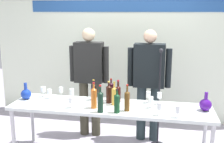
{
  "coord_description": "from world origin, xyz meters",
  "views": [
    {
      "loc": [
        0.65,
        -3.25,
        1.94
      ],
      "look_at": [
        0.0,
        0.15,
        1.17
      ],
      "focal_mm": 43.51,
      "sensor_mm": 36.0,
      "label": 1
    }
  ],
  "objects_px": {
    "wine_glass_left_1": "(61,90)",
    "wine_glass_right_2": "(159,106)",
    "wine_bottle_2": "(118,93)",
    "wine_glass_right_1": "(178,110)",
    "display_table": "(110,110)",
    "wine_glass_left_0": "(43,90)",
    "wine_glass_left_2": "(72,92)",
    "wine_bottle_3": "(117,102)",
    "decanter_blue_right": "(205,104)",
    "wine_bottle_1": "(114,95)",
    "wine_glass_right_3": "(148,95)",
    "wine_bottle_7": "(111,91)",
    "wine_glass_right_4": "(159,96)",
    "wine_bottle_0": "(100,101)",
    "wine_bottle_5": "(94,97)",
    "decanter_blue_left": "(26,94)",
    "wine_glass_left_4": "(71,100)",
    "presenter_right": "(149,78)",
    "microphone_stand": "(158,115)",
    "wine_bottle_4": "(94,91)",
    "wine_glass_left_3": "(49,92)",
    "wine_bottle_8": "(109,93)",
    "presenter_left": "(89,75)",
    "wine_bottle_6": "(127,100)",
    "wine_glass_right_0": "(151,100)"
  },
  "relations": [
    {
      "from": "wine_bottle_4",
      "to": "wine_glass_right_4",
      "type": "bearing_deg",
      "value": -0.29
    },
    {
      "from": "wine_bottle_3",
      "to": "wine_bottle_8",
      "type": "xyz_separation_m",
      "value": [
        -0.17,
        0.33,
        0.0
      ]
    },
    {
      "from": "wine_bottle_5",
      "to": "wine_glass_right_3",
      "type": "distance_m",
      "value": 0.73
    },
    {
      "from": "wine_glass_right_4",
      "to": "microphone_stand",
      "type": "relative_size",
      "value": 0.11
    },
    {
      "from": "display_table",
      "to": "wine_bottle_4",
      "type": "bearing_deg",
      "value": 143.66
    },
    {
      "from": "wine_glass_left_4",
      "to": "wine_glass_right_0",
      "type": "bearing_deg",
      "value": 10.77
    },
    {
      "from": "decanter_blue_right",
      "to": "wine_bottle_3",
      "type": "height_order",
      "value": "wine_bottle_3"
    },
    {
      "from": "wine_glass_left_1",
      "to": "wine_glass_right_2",
      "type": "distance_m",
      "value": 1.45
    },
    {
      "from": "decanter_blue_right",
      "to": "wine_glass_left_0",
      "type": "relative_size",
      "value": 1.59
    },
    {
      "from": "decanter_blue_left",
      "to": "wine_glass_left_3",
      "type": "height_order",
      "value": "decanter_blue_left"
    },
    {
      "from": "wine_glass_right_3",
      "to": "wine_glass_right_1",
      "type": "bearing_deg",
      "value": -51.64
    },
    {
      "from": "wine_glass_right_2",
      "to": "decanter_blue_right",
      "type": "bearing_deg",
      "value": 24.86
    },
    {
      "from": "wine_bottle_3",
      "to": "decanter_blue_right",
      "type": "bearing_deg",
      "value": 14.25
    },
    {
      "from": "wine_bottle_2",
      "to": "wine_bottle_1",
      "type": "bearing_deg",
      "value": -105.12
    },
    {
      "from": "wine_bottle_8",
      "to": "microphone_stand",
      "type": "distance_m",
      "value": 0.85
    },
    {
      "from": "wine_bottle_5",
      "to": "wine_glass_right_4",
      "type": "bearing_deg",
      "value": 20.68
    },
    {
      "from": "wine_bottle_2",
      "to": "wine_glass_right_4",
      "type": "bearing_deg",
      "value": 2.45
    },
    {
      "from": "wine_glass_left_1",
      "to": "wine_glass_right_2",
      "type": "bearing_deg",
      "value": -17.5
    },
    {
      "from": "display_table",
      "to": "wine_glass_left_1",
      "type": "xyz_separation_m",
      "value": [
        -0.75,
        0.23,
        0.16
      ]
    },
    {
      "from": "decanter_blue_left",
      "to": "wine_glass_left_3",
      "type": "relative_size",
      "value": 1.75
    },
    {
      "from": "decanter_blue_left",
      "to": "wine_glass_left_4",
      "type": "bearing_deg",
      "value": -16.55
    },
    {
      "from": "wine_bottle_6",
      "to": "wine_glass_left_4",
      "type": "relative_size",
      "value": 2.34
    },
    {
      "from": "wine_bottle_7",
      "to": "wine_glass_right_4",
      "type": "relative_size",
      "value": 1.95
    },
    {
      "from": "decanter_blue_right",
      "to": "wine_glass_left_1",
      "type": "height_order",
      "value": "decanter_blue_right"
    },
    {
      "from": "display_table",
      "to": "wine_glass_left_3",
      "type": "xyz_separation_m",
      "value": [
        -0.88,
        0.14,
        0.15
      ]
    },
    {
      "from": "wine_bottle_1",
      "to": "wine_bottle_0",
      "type": "bearing_deg",
      "value": -111.86
    },
    {
      "from": "decanter_blue_left",
      "to": "wine_bottle_2",
      "type": "bearing_deg",
      "value": 5.28
    },
    {
      "from": "wine_bottle_5",
      "to": "wine_glass_right_4",
      "type": "distance_m",
      "value": 0.86
    },
    {
      "from": "decanter_blue_left",
      "to": "decanter_blue_right",
      "type": "xyz_separation_m",
      "value": [
        2.37,
        0.0,
        0.0
      ]
    },
    {
      "from": "display_table",
      "to": "decanter_blue_right",
      "type": "relative_size",
      "value": 11.04
    },
    {
      "from": "wine_bottle_8",
      "to": "microphone_stand",
      "type": "height_order",
      "value": "microphone_stand"
    },
    {
      "from": "wine_bottle_6",
      "to": "wine_glass_right_1",
      "type": "distance_m",
      "value": 0.61
    },
    {
      "from": "wine_bottle_8",
      "to": "wine_bottle_4",
      "type": "bearing_deg",
      "value": 159.77
    },
    {
      "from": "display_table",
      "to": "wine_bottle_6",
      "type": "distance_m",
      "value": 0.34
    },
    {
      "from": "presenter_left",
      "to": "wine_bottle_2",
      "type": "distance_m",
      "value": 0.74
    },
    {
      "from": "wine_bottle_0",
      "to": "wine_glass_right_1",
      "type": "bearing_deg",
      "value": -0.38
    },
    {
      "from": "wine_bottle_2",
      "to": "wine_bottle_8",
      "type": "bearing_deg",
      "value": -154.11
    },
    {
      "from": "presenter_left",
      "to": "wine_glass_left_1",
      "type": "bearing_deg",
      "value": -123.22
    },
    {
      "from": "wine_bottle_2",
      "to": "wine_bottle_7",
      "type": "height_order",
      "value": "wine_bottle_7"
    },
    {
      "from": "wine_bottle_2",
      "to": "wine_glass_right_1",
      "type": "relative_size",
      "value": 2.08
    },
    {
      "from": "wine_bottle_5",
      "to": "wine_bottle_1",
      "type": "bearing_deg",
      "value": 35.61
    },
    {
      "from": "presenter_left",
      "to": "wine_bottle_3",
      "type": "bearing_deg",
      "value": -56.62
    },
    {
      "from": "display_table",
      "to": "presenter_right",
      "type": "distance_m",
      "value": 0.86
    },
    {
      "from": "wine_glass_left_2",
      "to": "microphone_stand",
      "type": "height_order",
      "value": "microphone_stand"
    },
    {
      "from": "wine_bottle_1",
      "to": "wine_glass_right_3",
      "type": "xyz_separation_m",
      "value": [
        0.43,
        0.16,
        -0.02
      ]
    },
    {
      "from": "presenter_left",
      "to": "presenter_right",
      "type": "height_order",
      "value": "presenter_left"
    },
    {
      "from": "wine_glass_right_2",
      "to": "wine_glass_right_4",
      "type": "xyz_separation_m",
      "value": [
        -0.01,
        0.4,
        0.01
      ]
    },
    {
      "from": "wine_bottle_5",
      "to": "wine_glass_left_4",
      "type": "bearing_deg",
      "value": -169.36
    },
    {
      "from": "wine_glass_left_0",
      "to": "wine_glass_left_2",
      "type": "distance_m",
      "value": 0.44
    },
    {
      "from": "wine_bottle_3",
      "to": "wine_glass_right_2",
      "type": "bearing_deg",
      "value": 1.33
    }
  ]
}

